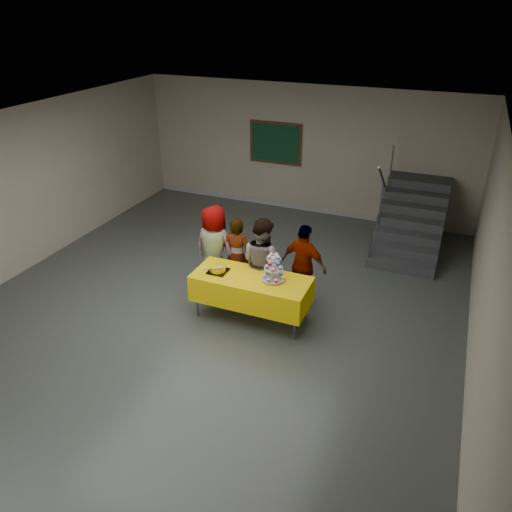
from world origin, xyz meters
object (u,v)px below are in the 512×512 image
(noticeboard, at_px, (275,143))
(schoolchild_a, at_px, (215,248))
(staircase, at_px, (412,221))
(cupcake_stand, at_px, (274,270))
(schoolchild_c, at_px, (262,262))
(bear_cake, at_px, (218,268))
(schoolchild_d, at_px, (304,265))
(bake_table, at_px, (251,289))
(schoolchild_b, at_px, (237,256))

(noticeboard, bearing_deg, schoolchild_a, -84.18)
(staircase, xyz_separation_m, noticeboard, (-3.42, 0.84, 1.11))
(cupcake_stand, distance_m, schoolchild_c, 0.62)
(bear_cake, height_order, schoolchild_d, schoolchild_d)
(schoolchild_c, relative_size, noticeboard, 1.20)
(noticeboard, bearing_deg, schoolchild_d, -63.18)
(bake_table, relative_size, schoolchild_b, 1.33)
(cupcake_stand, relative_size, staircase, 0.19)
(cupcake_stand, bearing_deg, noticeboard, 110.32)
(schoolchild_b, height_order, schoolchild_c, schoolchild_c)
(schoolchild_d, distance_m, staircase, 3.47)
(bear_cake, bearing_deg, noticeboard, 99.84)
(schoolchild_c, distance_m, schoolchild_d, 0.70)
(bear_cake, relative_size, schoolchild_b, 0.25)
(schoolchild_a, xyz_separation_m, staircase, (3.00, 3.30, -0.30))
(cupcake_stand, xyz_separation_m, bear_cake, (-0.91, -0.10, -0.12))
(bake_table, xyz_separation_m, schoolchild_b, (-0.57, 0.69, 0.15))
(bear_cake, height_order, schoolchild_a, schoolchild_a)
(bake_table, distance_m, schoolchild_a, 1.20)
(cupcake_stand, height_order, bear_cake, cupcake_stand)
(bake_table, height_order, cupcake_stand, cupcake_stand)
(schoolchild_b, bearing_deg, bake_table, 115.47)
(cupcake_stand, bearing_deg, schoolchild_c, 128.84)
(schoolchild_a, xyz_separation_m, noticeboard, (-0.42, 4.13, 0.81))
(schoolchild_b, xyz_separation_m, noticeboard, (-0.83, 4.10, 0.89))
(bake_table, distance_m, schoolchild_d, 1.02)
(schoolchild_c, xyz_separation_m, staircase, (2.04, 3.43, -0.29))
(bear_cake, height_order, schoolchild_c, schoolchild_c)
(staircase, relative_size, noticeboard, 1.85)
(schoolchild_c, bearing_deg, schoolchild_d, -132.36)
(schoolchild_a, distance_m, schoolchild_b, 0.42)
(schoolchild_a, xyz_separation_m, schoolchild_b, (0.41, 0.03, -0.08))
(bake_table, bearing_deg, noticeboard, 106.28)
(schoolchild_b, bearing_deg, staircase, -142.27)
(schoolchild_a, height_order, schoolchild_d, schoolchild_a)
(schoolchild_a, xyz_separation_m, schoolchild_d, (1.60, 0.13, -0.07))
(schoolchild_a, height_order, schoolchild_c, schoolchild_a)
(schoolchild_b, relative_size, staircase, 0.59)
(schoolchild_c, distance_m, noticeboard, 4.56)
(bake_table, distance_m, staircase, 4.44)
(cupcake_stand, height_order, schoolchild_c, schoolchild_c)
(schoolchild_b, bearing_deg, schoolchild_c, 148.73)
(bear_cake, height_order, staircase, staircase)
(bear_cake, xyz_separation_m, schoolchild_d, (1.18, 0.83, -0.11))
(cupcake_stand, xyz_separation_m, noticeboard, (-1.75, 4.73, 0.65))
(schoolchild_c, xyz_separation_m, schoolchild_d, (0.64, 0.27, -0.06))
(schoolchild_b, bearing_deg, noticeboard, -92.36)
(schoolchild_c, bearing_deg, schoolchild_a, 16.68)
(schoolchild_b, height_order, schoolchild_d, schoolchild_d)
(schoolchild_b, relative_size, noticeboard, 1.08)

